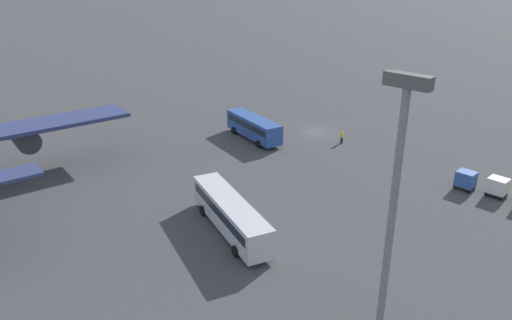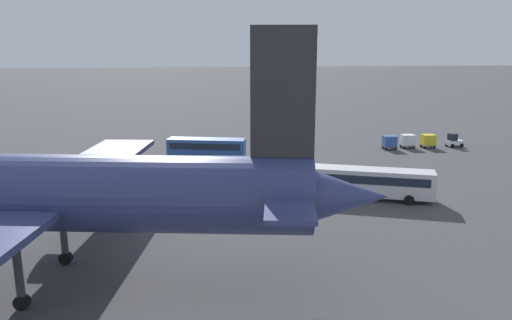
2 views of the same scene
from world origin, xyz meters
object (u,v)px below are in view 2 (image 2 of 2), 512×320
object	(u,v)px
airplane	(16,194)
worker_person	(270,143)
shuttle_bus_near	(206,148)
baggage_tug	(454,141)
shuttle_bus_far	(368,181)
cargo_cart_blue	(390,141)
cargo_cart_yellow	(428,140)
cargo_cart_white	(408,140)

from	to	relation	value
airplane	worker_person	xyz separation A→B (m)	(-23.56, -41.19, -5.32)
shuttle_bus_near	worker_person	xyz separation A→B (m)	(-9.95, -6.75, -0.98)
shuttle_bus_near	baggage_tug	size ratio (longest dim) A/B	4.21
shuttle_bus_far	worker_person	size ratio (longest dim) A/B	7.48
shuttle_bus_far	cargo_cart_blue	world-z (taller)	shuttle_bus_far
shuttle_bus_far	cargo_cart_yellow	world-z (taller)	shuttle_bus_far
cargo_cart_white	shuttle_bus_near	bearing A→B (deg)	8.07
cargo_cart_blue	cargo_cart_yellow	bearing A→B (deg)	-178.59
worker_person	cargo_cart_yellow	size ratio (longest dim) A/B	0.84
shuttle_bus_far	cargo_cart_yellow	bearing A→B (deg)	-106.74
airplane	shuttle_bus_far	xyz separation A→B (m)	(-29.07, -14.80, -4.31)
shuttle_bus_near	cargo_cart_white	bearing A→B (deg)	-157.04
shuttle_bus_near	cargo_cart_yellow	distance (m)	34.33
shuttle_bus_far	baggage_tug	distance (m)	33.10
baggage_tug	worker_person	xyz separation A→B (m)	(28.46, -2.56, -0.07)
cargo_cart_yellow	cargo_cart_blue	distance (m)	6.30
shuttle_bus_far	cargo_cart_blue	size ratio (longest dim) A/B	6.28
shuttle_bus_near	cargo_cart_blue	world-z (taller)	shuttle_bus_near
cargo_cart_yellow	cargo_cart_white	bearing A→B (deg)	-6.77
airplane	baggage_tug	xyz separation A→B (m)	(-52.02, -38.63, -5.25)
cargo_cart_yellow	cargo_cart_blue	size ratio (longest dim) A/B	1.00
cargo_cart_yellow	cargo_cart_white	size ratio (longest dim) A/B	1.00
shuttle_bus_near	cargo_cart_blue	distance (m)	28.07
shuttle_bus_far	worker_person	bearing A→B (deg)	-56.73
airplane	cargo_cart_white	size ratio (longest dim) A/B	22.66
shuttle_bus_far	baggage_tug	size ratio (longest dim) A/B	5.09
cargo_cart_white	baggage_tug	bearing A→B (deg)	178.49
baggage_tug	cargo_cart_white	bearing A→B (deg)	-9.37
shuttle_bus_far	baggage_tug	world-z (taller)	shuttle_bus_far
shuttle_bus_far	worker_person	distance (m)	26.98
baggage_tug	cargo_cart_white	distance (m)	7.49
worker_person	cargo_cart_blue	world-z (taller)	cargo_cart_blue
baggage_tug	cargo_cart_blue	xyz separation A→B (m)	(10.63, 0.33, 0.25)
cargo_cart_yellow	shuttle_bus_far	bearing A→B (deg)	51.79
shuttle_bus_near	baggage_tug	distance (m)	38.66
cargo_cart_white	worker_person	bearing A→B (deg)	-6.42
shuttle_bus_near	shuttle_bus_far	xyz separation A→B (m)	(-15.46, 19.64, 0.03)
cargo_cart_yellow	shuttle_bus_near	bearing A→B (deg)	6.71
shuttle_bus_far	cargo_cart_blue	xyz separation A→B (m)	(-12.33, -23.50, -0.69)
worker_person	cargo_cart_blue	size ratio (longest dim) A/B	0.84
shuttle_bus_far	airplane	bearing A→B (deg)	48.45
cargo_cart_white	cargo_cart_yellow	bearing A→B (deg)	173.23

